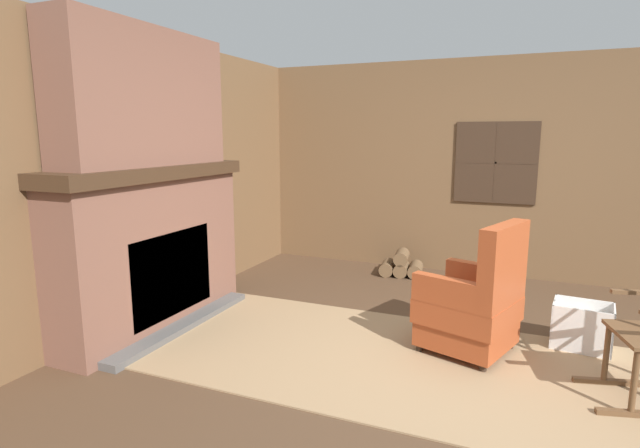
# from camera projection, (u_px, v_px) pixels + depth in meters

# --- Properties ---
(ground_plane) EXTENTS (14.00, 14.00, 0.00)m
(ground_plane) POSITION_uv_depth(u_px,v_px,m) (457.00, 379.00, 3.35)
(ground_plane) COLOR #4C3523
(wood_panel_wall_left) EXTENTS (0.06, 6.04, 2.46)m
(wood_panel_wall_left) POSITION_uv_depth(u_px,v_px,m) (127.00, 181.00, 4.17)
(wood_panel_wall_left) COLOR brown
(wood_panel_wall_left) RESTS_ON ground
(wood_panel_wall_back) EXTENTS (6.04, 0.09, 2.46)m
(wood_panel_wall_back) POSITION_uv_depth(u_px,v_px,m) (496.00, 169.00, 5.62)
(wood_panel_wall_back) COLOR brown
(wood_panel_wall_back) RESTS_ON ground
(fireplace_hearth) EXTENTS (0.61, 1.98, 1.36)m
(fireplace_hearth) POSITION_uv_depth(u_px,v_px,m) (154.00, 248.00, 4.18)
(fireplace_hearth) COLOR brown
(fireplace_hearth) RESTS_ON ground
(chimney_breast) EXTENTS (0.36, 1.65, 1.07)m
(chimney_breast) POSITION_uv_depth(u_px,v_px,m) (144.00, 98.00, 3.97)
(chimney_breast) COLOR brown
(chimney_breast) RESTS_ON fireplace_hearth
(area_rug) EXTENTS (3.80, 1.74, 0.01)m
(area_rug) POSITION_uv_depth(u_px,v_px,m) (388.00, 358.00, 3.64)
(area_rug) COLOR #997A56
(area_rug) RESTS_ON ground
(armchair) EXTENTS (0.78, 0.78, 1.00)m
(armchair) POSITION_uv_depth(u_px,v_px,m) (473.00, 306.00, 3.68)
(armchair) COLOR #A84723
(armchair) RESTS_ON ground
(firewood_stack) EXTENTS (0.52, 0.38, 0.30)m
(firewood_stack) POSITION_uv_depth(u_px,v_px,m) (401.00, 266.00, 5.78)
(firewood_stack) COLOR brown
(firewood_stack) RESTS_ON ground
(laundry_basket) EXTENTS (0.45, 0.35, 0.36)m
(laundry_basket) POSITION_uv_depth(u_px,v_px,m) (582.00, 326.00, 3.78)
(laundry_basket) COLOR white
(laundry_basket) RESTS_ON ground
(oil_lamp_vase) EXTENTS (0.11, 0.11, 0.26)m
(oil_lamp_vase) POSITION_uv_depth(u_px,v_px,m) (73.00, 158.00, 3.44)
(oil_lamp_vase) COLOR #47708E
(oil_lamp_vase) RESTS_ON fireplace_hearth
(storage_case) EXTENTS (0.15, 0.23, 0.15)m
(storage_case) POSITION_uv_depth(u_px,v_px,m) (190.00, 154.00, 4.62)
(storage_case) COLOR black
(storage_case) RESTS_ON fireplace_hearth
(decorative_plate_on_mantel) EXTENTS (0.07, 0.28, 0.28)m
(decorative_plate_on_mantel) POSITION_uv_depth(u_px,v_px,m) (146.00, 148.00, 4.11)
(decorative_plate_on_mantel) COLOR #336093
(decorative_plate_on_mantel) RESTS_ON fireplace_hearth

